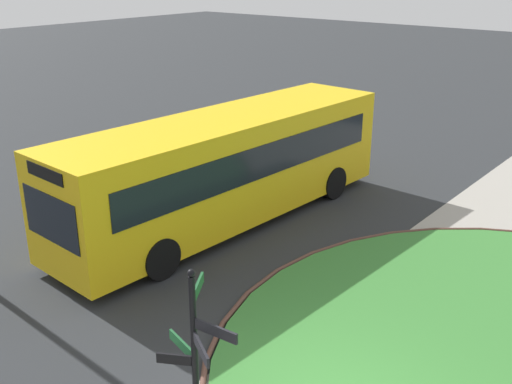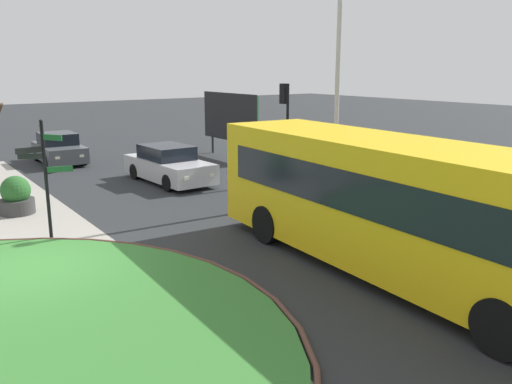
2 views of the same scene
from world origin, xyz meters
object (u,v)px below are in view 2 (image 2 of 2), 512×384
at_px(planter_near_signpost, 16,197).
at_px(bus_yellow, 396,205).
at_px(billboard_left, 230,118).
at_px(traffic_light_near, 285,111).
at_px(car_near_lane, 169,165).
at_px(lamppost_tall, 338,63).
at_px(signpost_directional, 46,172).
at_px(car_far_lane, 59,149).

bearing_deg(planter_near_signpost, bus_yellow, 29.42).
bearing_deg(billboard_left, bus_yellow, -20.08).
bearing_deg(traffic_light_near, bus_yellow, 147.88).
relative_size(car_near_lane, lamppost_tall, 0.53).
bearing_deg(car_near_lane, planter_near_signpost, -77.56).
bearing_deg(signpost_directional, car_near_lane, 130.02).
distance_m(bus_yellow, lamppost_tall, 7.91).
relative_size(signpost_directional, planter_near_signpost, 2.63).
distance_m(bus_yellow, billboard_left, 16.56).
bearing_deg(planter_near_signpost, traffic_light_near, 84.39).
height_order(car_far_lane, planter_near_signpost, car_far_lane).
bearing_deg(signpost_directional, billboard_left, 127.85).
bearing_deg(lamppost_tall, signpost_directional, -94.60).
bearing_deg(lamppost_tall, billboard_left, 170.14).
xyz_separation_m(bus_yellow, traffic_light_near, (-9.22, 4.15, 1.24)).
bearing_deg(signpost_directional, traffic_light_near, 103.46).
xyz_separation_m(signpost_directional, planter_near_signpost, (-3.30, -0.18, -1.32)).
distance_m(car_far_lane, traffic_light_near, 11.70).
bearing_deg(car_near_lane, bus_yellow, -4.24).
relative_size(signpost_directional, car_far_lane, 0.81).
relative_size(car_near_lane, billboard_left, 0.95).
distance_m(car_near_lane, car_far_lane, 7.44).
relative_size(traffic_light_near, planter_near_signpost, 3.18).
bearing_deg(lamppost_tall, car_near_lane, -147.43).
relative_size(billboard_left, planter_near_signpost, 3.97).
distance_m(traffic_light_near, lamppost_tall, 3.59).
distance_m(car_far_lane, lamppost_tall, 14.66).
xyz_separation_m(car_near_lane, traffic_light_near, (2.62, 3.83, 2.16)).
bearing_deg(bus_yellow, car_far_lane, 9.03).
distance_m(car_near_lane, traffic_light_near, 5.12).
height_order(traffic_light_near, lamppost_tall, lamppost_tall).
distance_m(signpost_directional, car_near_lane, 7.78).
xyz_separation_m(lamppost_tall, planter_near_signpost, (-4.07, -9.71, -4.11)).
bearing_deg(car_far_lane, billboard_left, 68.75).
bearing_deg(car_far_lane, lamppost_tall, 27.39).
height_order(traffic_light_near, billboard_left, traffic_light_near).
distance_m(signpost_directional, billboard_left, 14.15).
xyz_separation_m(signpost_directional, lamppost_tall, (0.77, 9.53, 2.79)).
bearing_deg(signpost_directional, car_far_lane, 163.66).
bearing_deg(car_far_lane, traffic_light_near, 34.84).
xyz_separation_m(car_far_lane, planter_near_signpost, (8.70, -3.69, -0.13)).
distance_m(car_near_lane, planter_near_signpost, 6.28).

